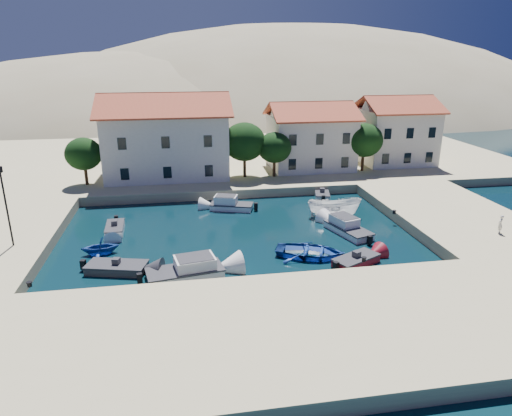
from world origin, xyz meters
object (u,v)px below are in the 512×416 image
Objects in this scene: boat_east at (334,217)px; pedestrian at (500,224)px; rowboat_south at (310,256)px; building_right at (396,129)px; lamppost at (5,199)px; cabin_cruiser_east at (348,228)px; building_mid at (310,135)px; building_left at (166,134)px; cabin_cruiser_south at (185,271)px.

boat_east is 3.32× the size of pedestrian.
building_right is at bearing -14.65° from rowboat_south.
building_right is at bearing 27.93° from lamppost.
rowboat_south is 6.17m from cabin_cruiser_east.
rowboat_south is 3.43× the size of pedestrian.
building_mid is at bearing 35.45° from lamppost.
cabin_cruiser_east is 3.33× the size of pedestrian.
rowboat_south is at bearing 113.92° from cabin_cruiser_east.
building_mid is 1.96× the size of rowboat_south.
building_right reaches higher than lamppost.
pedestrian is (9.04, -24.90, -3.44)m from building_mid.
boat_east reaches higher than rowboat_south.
cabin_cruiser_east is at bearing 0.89° from lamppost.
pedestrian is at bearing -5.78° from lamppost.
building_left is 30.07m from building_right.
building_left reaches higher than boat_east.
cabin_cruiser_east is at bearing 12.32° from cabin_cruiser_south.
cabin_cruiser_south is at bearing -136.06° from building_right.
boat_east is at bearing -80.61° from pedestrian.
lamppost is at bearing -119.90° from building_left.
rowboat_south is (11.10, -23.64, -5.94)m from building_left.
building_left reaches higher than building_mid.
boat_east is (-14.08, -17.17, -5.47)m from building_right.
building_right is 1.77× the size of rowboat_south.
building_right is at bearing -139.00° from pedestrian.
building_right is 22.87m from boat_east.
building_mid is 21.24m from cabin_cruiser_east.
cabin_cruiser_south is (12.94, -5.53, -4.28)m from lamppost.
building_mid is 26.11m from rowboat_south.
pedestrian is (27.04, -23.90, -4.16)m from building_left.
building_right reaches higher than rowboat_south.
cabin_cruiser_east is at bearing -63.38° from pedestrian.
building_mid is 17.12m from boat_east.
cabin_cruiser_south is 3.64× the size of pedestrian.
boat_east is at bearing -129.36° from building_right.
boat_east is at bearing 25.30° from cabin_cruiser_south.
pedestrian is (-2.96, -25.90, -3.69)m from building_right.
lamppost is 4.00× the size of pedestrian.
lamppost is 1.10× the size of cabin_cruiser_south.
cabin_cruiser_east is 1.01× the size of boat_east.
building_right is 1.52× the size of lamppost.
building_mid reaches higher than boat_east.
lamppost is 1.20× the size of cabin_cruiser_east.
building_right is 1.82× the size of cabin_cruiser_east.
cabin_cruiser_east is at bearing -51.23° from building_left.
building_mid is at bearing 47.73° from cabin_cruiser_south.
building_right is 26.35m from cabin_cruiser_east.
building_left reaches higher than building_right.
building_mid is 2.03× the size of boat_east.
building_mid reaches higher than cabin_cruiser_south.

